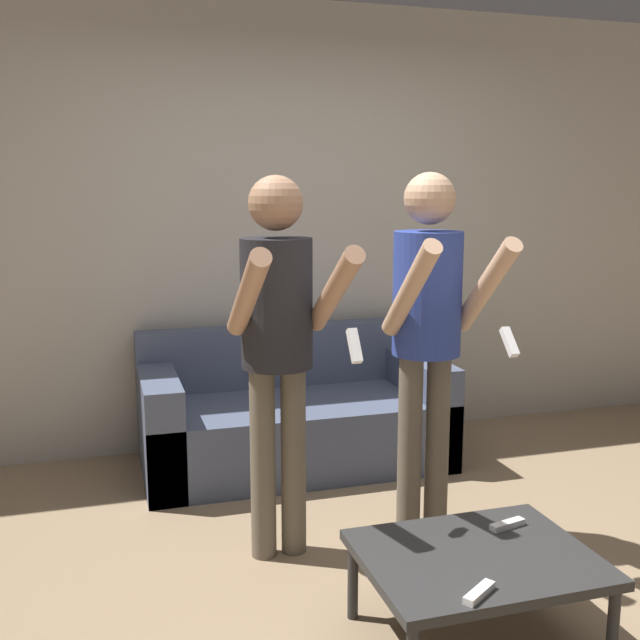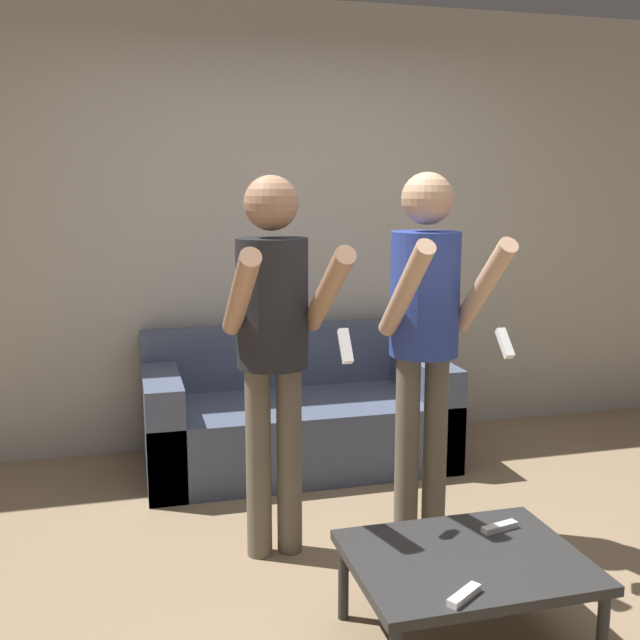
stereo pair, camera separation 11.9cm
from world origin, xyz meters
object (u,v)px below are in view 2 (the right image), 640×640
at_px(remote_far, 500,527).
at_px(remote_near, 464,595).
at_px(couch, 296,418).
at_px(coffee_table, 466,565).
at_px(person_standing_right, 426,318).
at_px(person_standing_left, 274,327).

bearing_deg(remote_far, remote_near, -130.06).
relative_size(remote_near, remote_far, 0.94).
bearing_deg(couch, coffee_table, -85.14).
bearing_deg(couch, remote_near, -89.08).
bearing_deg(remote_far, person_standing_right, 92.19).
bearing_deg(remote_far, person_standing_left, 136.44).
distance_m(person_standing_right, remote_near, 1.31).
distance_m(person_standing_right, coffee_table, 1.12).
distance_m(person_standing_left, remote_near, 1.32).
bearing_deg(person_standing_right, remote_far, -87.81).
relative_size(person_standing_left, remote_near, 11.42).
relative_size(couch, remote_near, 12.02).
relative_size(coffee_table, remote_far, 5.20).
distance_m(person_standing_left, coffee_table, 1.21).
bearing_deg(coffee_table, remote_far, 35.78).
height_order(couch, person_standing_left, person_standing_left).
height_order(remote_near, remote_far, same).
bearing_deg(person_standing_left, coffee_table, -58.55).
relative_size(person_standing_right, remote_near, 11.53).
height_order(couch, coffee_table, couch).
distance_m(couch, remote_far, 1.81).
relative_size(couch, remote_far, 11.27).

